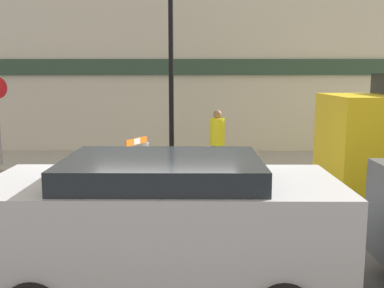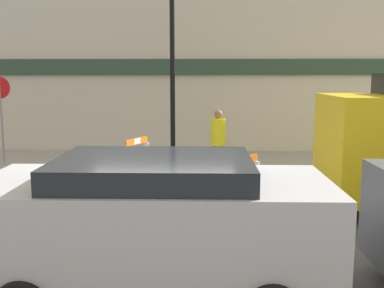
% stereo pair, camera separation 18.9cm
% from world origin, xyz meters
% --- Properties ---
extents(ground_plane, '(60.00, 60.00, 0.00)m').
position_xyz_m(ground_plane, '(0.00, 0.00, 0.00)').
color(ground_plane, '#4C4C4F').
extents(sidewalk_slab, '(18.00, 2.94, 0.11)m').
position_xyz_m(sidewalk_slab, '(0.00, 5.97, 0.05)').
color(sidewalk_slab, '#9E9B93').
rests_on(sidewalk_slab, ground_plane).
extents(storefront_facade, '(18.00, 0.22, 5.50)m').
position_xyz_m(storefront_facade, '(0.00, 7.51, 2.75)').
color(storefront_facade, beige).
rests_on(storefront_facade, ground_plane).
extents(streetlamp_post, '(0.44, 0.44, 5.44)m').
position_xyz_m(streetlamp_post, '(-0.12, 5.10, 3.59)').
color(streetlamp_post, black).
rests_on(streetlamp_post, sidewalk_slab).
extents(barricade_0, '(0.62, 0.76, 0.98)m').
position_xyz_m(barricade_0, '(1.53, 1.73, 0.53)').
color(barricade_0, white).
rests_on(barricade_0, ground_plane).
extents(barricade_1, '(0.49, 0.82, 1.11)m').
position_xyz_m(barricade_1, '(-0.85, 3.40, 0.60)').
color(barricade_1, white).
rests_on(barricade_1, ground_plane).
extents(traffic_cone_0, '(0.30, 0.30, 0.66)m').
position_xyz_m(traffic_cone_0, '(0.41, 1.43, 0.32)').
color(traffic_cone_0, black).
rests_on(traffic_cone_0, ground_plane).
extents(traffic_cone_1, '(0.30, 0.30, 0.60)m').
position_xyz_m(traffic_cone_1, '(-0.32, 4.01, 0.29)').
color(traffic_cone_1, black).
rests_on(traffic_cone_1, ground_plane).
extents(traffic_cone_2, '(0.30, 0.30, 0.52)m').
position_xyz_m(traffic_cone_2, '(-0.34, 1.19, 0.25)').
color(traffic_cone_2, black).
rests_on(traffic_cone_2, ground_plane).
extents(traffic_cone_3, '(0.30, 0.30, 0.48)m').
position_xyz_m(traffic_cone_3, '(1.58, 3.68, 0.23)').
color(traffic_cone_3, black).
rests_on(traffic_cone_3, ground_plane).
extents(person_worker, '(0.49, 0.49, 1.70)m').
position_xyz_m(person_worker, '(1.07, 4.25, 0.91)').
color(person_worker, '#33333D').
rests_on(person_worker, ground_plane).
extents(parked_car_1, '(3.95, 1.91, 1.66)m').
position_xyz_m(parked_car_1, '(0.15, -2.01, 0.94)').
color(parked_car_1, '#B7BABF').
rests_on(parked_car_1, ground_plane).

